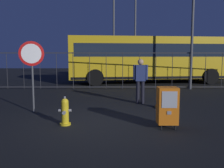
% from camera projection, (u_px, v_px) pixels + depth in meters
% --- Properties ---
extents(ground_plane, '(60.00, 60.00, 0.00)m').
position_uv_depth(ground_plane, '(101.00, 122.00, 6.48)').
color(ground_plane, black).
extents(fire_hydrant, '(0.33, 0.31, 0.75)m').
position_uv_depth(fire_hydrant, '(66.00, 112.00, 6.19)').
color(fire_hydrant, yellow).
rests_on(fire_hydrant, ground_plane).
extents(newspaper_box_primary, '(0.48, 0.42, 1.02)m').
position_uv_depth(newspaper_box_primary, '(168.00, 105.00, 5.88)').
color(newspaper_box_primary, black).
rests_on(newspaper_box_primary, ground_plane).
extents(stop_sign, '(0.71, 0.31, 2.23)m').
position_uv_depth(stop_sign, '(33.00, 62.00, 7.45)').
color(stop_sign, '#4C4F54').
rests_on(stop_sign, ground_plane).
extents(pedestrian, '(0.55, 0.22, 1.67)m').
position_uv_depth(pedestrian, '(141.00, 78.00, 8.98)').
color(pedestrian, black).
rests_on(pedestrian, ground_plane).
extents(traffic_cone, '(0.36, 0.36, 0.53)m').
position_uv_depth(traffic_cone, '(160.00, 100.00, 8.29)').
color(traffic_cone, black).
rests_on(traffic_cone, ground_plane).
extents(fence_barrier, '(18.03, 0.04, 2.00)m').
position_uv_depth(fence_barrier, '(107.00, 70.00, 13.09)').
color(fence_barrier, '#2D2D33').
rests_on(fence_barrier, ground_plane).
extents(bus_near, '(10.72, 3.76, 3.00)m').
position_uv_depth(bus_near, '(150.00, 57.00, 15.99)').
color(bus_near, gold).
rests_on(bus_near, ground_plane).
extents(bus_far, '(10.57, 3.04, 3.00)m').
position_uv_depth(bus_far, '(173.00, 57.00, 19.74)').
color(bus_far, gold).
rests_on(bus_far, ground_plane).
extents(street_light_near_left, '(0.32, 0.32, 8.10)m').
position_uv_depth(street_light_near_left, '(136.00, 21.00, 19.49)').
color(street_light_near_left, '#4C4F54').
rests_on(street_light_near_left, ground_plane).
extents(street_light_near_right, '(0.32, 0.32, 8.16)m').
position_uv_depth(street_light_near_right, '(194.00, 0.00, 12.52)').
color(street_light_near_right, '#4C4F54').
rests_on(street_light_near_right, ground_plane).
extents(street_light_far_left, '(0.32, 0.32, 6.61)m').
position_uv_depth(street_light_far_left, '(114.00, 29.00, 18.13)').
color(street_light_far_left, '#4C4F54').
rests_on(street_light_far_left, ground_plane).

